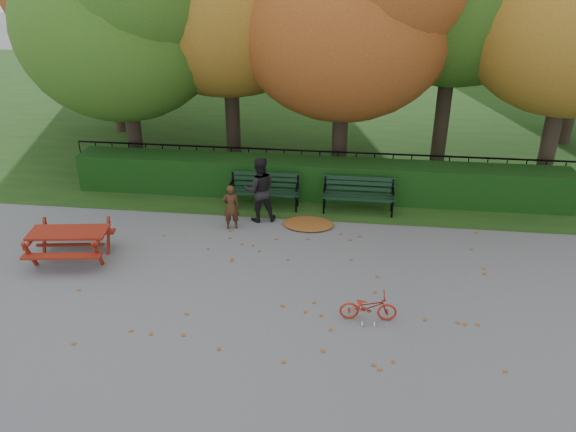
# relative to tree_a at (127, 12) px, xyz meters

# --- Properties ---
(ground) EXTENTS (90.00, 90.00, 0.00)m
(ground) POSITION_rel_tree_a_xyz_m (5.19, -5.58, -4.52)
(ground) COLOR slate
(ground) RESTS_ON ground
(grass_strip) EXTENTS (90.00, 90.00, 0.00)m
(grass_strip) POSITION_rel_tree_a_xyz_m (5.19, 8.42, -4.52)
(grass_strip) COLOR #1B3C14
(grass_strip) RESTS_ON ground
(hedge) EXTENTS (13.00, 0.90, 1.00)m
(hedge) POSITION_rel_tree_a_xyz_m (5.19, -1.08, -4.02)
(hedge) COLOR black
(hedge) RESTS_ON ground
(iron_fence) EXTENTS (14.00, 0.04, 1.02)m
(iron_fence) POSITION_rel_tree_a_xyz_m (5.19, -0.28, -3.98)
(iron_fence) COLOR black
(iron_fence) RESTS_ON ground
(tree_a) EXTENTS (5.88, 5.60, 7.48)m
(tree_a) POSITION_rel_tree_a_xyz_m (0.00, 0.00, 0.00)
(tree_a) COLOR black
(tree_a) RESTS_ON ground
(tree_c) EXTENTS (6.30, 6.00, 8.00)m
(tree_c) POSITION_rel_tree_a_xyz_m (6.02, 0.38, 0.30)
(tree_c) COLOR black
(tree_c) RESTS_ON ground
(bench_left) EXTENTS (1.80, 0.57, 0.88)m
(bench_left) POSITION_rel_tree_a_xyz_m (3.89, -1.88, -4.00)
(bench_left) COLOR black
(bench_left) RESTS_ON ground
(bench_right) EXTENTS (1.80, 0.57, 0.88)m
(bench_right) POSITION_rel_tree_a_xyz_m (6.29, -1.88, -4.00)
(bench_right) COLOR black
(bench_right) RESTS_ON ground
(picnic_table) EXTENTS (1.79, 1.53, 0.79)m
(picnic_table) POSITION_rel_tree_a_xyz_m (0.20, -5.09, -3.98)
(picnic_table) COLOR maroon
(picnic_table) RESTS_ON ground
(leaf_pile) EXTENTS (1.35, 1.02, 0.09)m
(leaf_pile) POSITION_rel_tree_a_xyz_m (5.11, -2.84, -4.48)
(leaf_pile) COLOR brown
(leaf_pile) RESTS_ON ground
(leaf_scatter) EXTENTS (9.00, 5.70, 0.01)m
(leaf_scatter) POSITION_rel_tree_a_xyz_m (5.19, -5.28, -4.51)
(leaf_scatter) COLOR brown
(leaf_scatter) RESTS_ON ground
(child) EXTENTS (0.46, 0.36, 1.11)m
(child) POSITION_rel_tree_a_xyz_m (3.30, -3.21, -3.97)
(child) COLOR #3F2514
(child) RESTS_ON ground
(adult) EXTENTS (0.93, 0.81, 1.62)m
(adult) POSITION_rel_tree_a_xyz_m (3.90, -2.68, -3.71)
(adult) COLOR black
(adult) RESTS_ON ground
(bicycle) EXTENTS (1.05, 0.42, 0.54)m
(bicycle) POSITION_rel_tree_a_xyz_m (6.52, -6.46, -4.25)
(bicycle) COLOR #B22410
(bicycle) RESTS_ON ground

